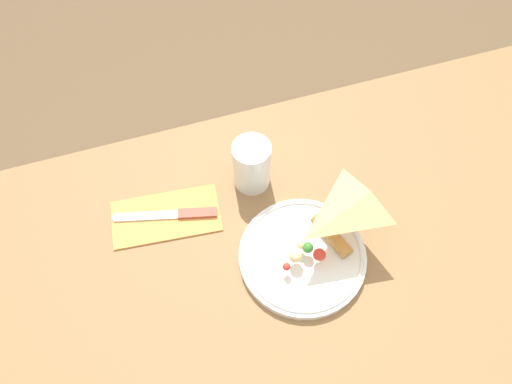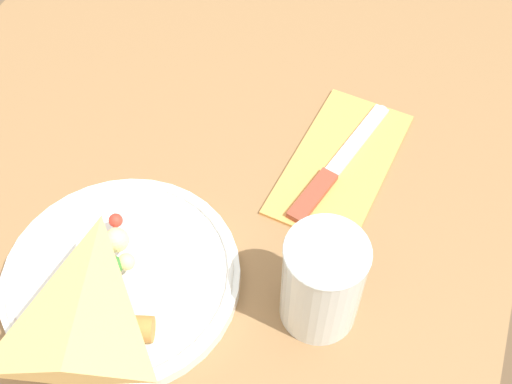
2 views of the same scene
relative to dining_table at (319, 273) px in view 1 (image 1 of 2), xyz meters
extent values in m
plane|color=brown|center=(0.00, 0.00, -0.66)|extent=(6.00, 6.00, 0.00)
cube|color=olive|center=(0.00, 0.00, 0.10)|extent=(1.29, 0.72, 0.03)
cube|color=#4C3823|center=(-0.60, -0.31, -0.29)|extent=(0.06, 0.06, 0.74)
cube|color=#4C3823|center=(0.60, -0.31, -0.29)|extent=(0.06, 0.06, 0.74)
cylinder|color=white|center=(0.05, 0.00, 0.12)|extent=(0.23, 0.23, 0.02)
torus|color=white|center=(0.05, 0.00, 0.13)|extent=(0.22, 0.22, 0.01)
pyramid|color=#E0B266|center=(0.06, 0.01, 0.14)|extent=(0.17, 0.14, 0.02)
cylinder|color=#C68942|center=(-0.01, -0.01, 0.14)|extent=(0.05, 0.09, 0.02)
sphere|color=#EFDB93|center=(0.06, 0.01, 0.15)|extent=(0.02, 0.02, 0.02)
sphere|color=#388433|center=(0.04, 0.00, 0.15)|extent=(0.02, 0.02, 0.02)
sphere|color=red|center=(0.02, 0.02, 0.15)|extent=(0.02, 0.02, 0.02)
sphere|color=#EFDB93|center=(0.05, -0.01, 0.15)|extent=(0.02, 0.02, 0.02)
sphere|color=red|center=(0.09, 0.02, 0.15)|extent=(0.01, 0.01, 0.01)
cylinder|color=white|center=(0.08, -0.19, 0.17)|extent=(0.07, 0.07, 0.11)
cylinder|color=#F4CC66|center=(0.08, -0.19, 0.15)|extent=(0.06, 0.06, 0.07)
torus|color=white|center=(0.08, -0.19, 0.22)|extent=(0.07, 0.07, 0.00)
cube|color=#E59E4C|center=(0.26, -0.16, 0.11)|extent=(0.21, 0.12, 0.00)
cube|color=#99422D|center=(0.20, -0.14, 0.12)|extent=(0.08, 0.04, 0.01)
cube|color=silver|center=(0.30, -0.17, 0.12)|extent=(0.12, 0.05, 0.00)
ellipsoid|color=silver|center=(0.35, -0.18, 0.12)|extent=(0.02, 0.02, 0.00)
camera|label=1|loc=(0.23, 0.31, 0.95)|focal=35.00mm
camera|label=2|loc=(-0.19, -0.23, 0.67)|focal=45.00mm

